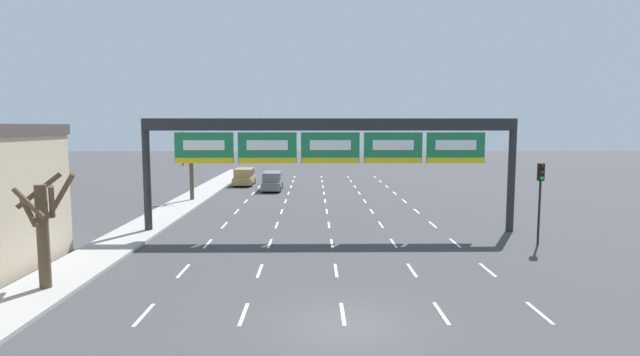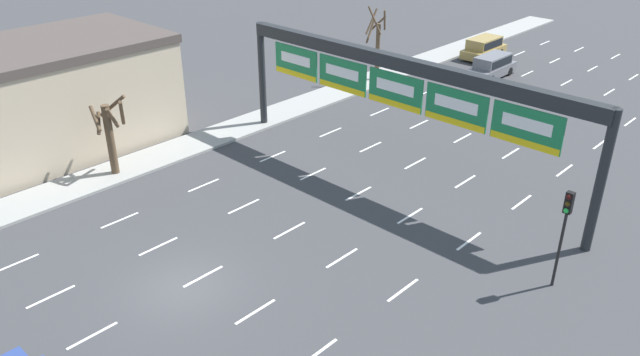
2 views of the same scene
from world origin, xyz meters
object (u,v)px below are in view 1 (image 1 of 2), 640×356
object	(u,v)px
suv_gold	(244,176)
tree_bare_second	(43,225)
tree_bare_third	(190,165)
suv_grey	(272,180)
traffic_light_near_gantry	(540,187)
sign_gantry	(330,138)

from	to	relation	value
suv_gold	tree_bare_second	size ratio (longest dim) A/B	1.08
tree_bare_third	suv_grey	bearing A→B (deg)	48.41
suv_gold	traffic_light_near_gantry	distance (m)	33.20
suv_gold	traffic_light_near_gantry	size ratio (longest dim) A/B	1.09
suv_gold	tree_bare_third	distance (m)	11.90
sign_gantry	suv_grey	world-z (taller)	sign_gantry
suv_grey	traffic_light_near_gantry	world-z (taller)	traffic_light_near_gantry
sign_gantry	traffic_light_near_gantry	world-z (taller)	sign_gantry
sign_gantry	tree_bare_second	xyz separation A→B (m)	(-11.11, -10.46, -2.99)
suv_gold	traffic_light_near_gantry	bearing A→B (deg)	-54.79
sign_gantry	tree_bare_second	bearing A→B (deg)	-136.74
traffic_light_near_gantry	tree_bare_third	xyz separation A→B (m)	(-21.97, 15.69, -0.11)
traffic_light_near_gantry	tree_bare_third	world-z (taller)	tree_bare_third
sign_gantry	tree_bare_second	world-z (taller)	sign_gantry
sign_gantry	suv_gold	size ratio (longest dim) A/B	4.64
suv_grey	suv_gold	world-z (taller)	suv_grey
traffic_light_near_gantry	suv_grey	bearing A→B (deg)	124.83
tree_bare_second	tree_bare_third	xyz separation A→B (m)	(-0.05, 22.66, 0.45)
suv_gold	tree_bare_second	world-z (taller)	tree_bare_second
sign_gantry	traffic_light_near_gantry	bearing A→B (deg)	-17.89
tree_bare_third	suv_gold	bearing A→B (deg)	75.86
suv_grey	tree_bare_second	bearing A→B (deg)	-101.71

